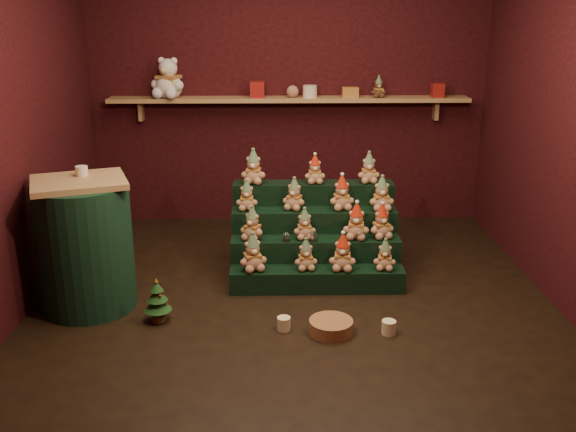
{
  "coord_description": "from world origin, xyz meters",
  "views": [
    {
      "loc": [
        -0.13,
        -4.58,
        2.18
      ],
      "look_at": [
        -0.04,
        0.25,
        0.6
      ],
      "focal_mm": 40.0,
      "sensor_mm": 36.0,
      "label": 1
    }
  ],
  "objects_px": {
    "snow_globe_b": "(313,236)",
    "wicker_basket": "(331,327)",
    "mug_left": "(284,324)",
    "riser_tier_front": "(317,279)",
    "snow_globe_a": "(286,237)",
    "mini_christmas_tree": "(157,300)",
    "mug_right": "(389,327)",
    "snow_globe_c": "(360,235)",
    "brown_bear": "(379,87)",
    "side_table": "(85,245)",
    "white_bear": "(168,73)"
  },
  "relations": [
    {
      "from": "mini_christmas_tree",
      "to": "wicker_basket",
      "type": "height_order",
      "value": "mini_christmas_tree"
    },
    {
      "from": "side_table",
      "to": "mini_christmas_tree",
      "type": "distance_m",
      "value": 0.7
    },
    {
      "from": "riser_tier_front",
      "to": "snow_globe_c",
      "type": "bearing_deg",
      "value": 24.23
    },
    {
      "from": "snow_globe_c",
      "to": "wicker_basket",
      "type": "relative_size",
      "value": 0.3
    },
    {
      "from": "riser_tier_front",
      "to": "snow_globe_c",
      "type": "xyz_separation_m",
      "value": [
        0.36,
        0.16,
        0.32
      ]
    },
    {
      "from": "mini_christmas_tree",
      "to": "brown_bear",
      "type": "relative_size",
      "value": 1.64
    },
    {
      "from": "riser_tier_front",
      "to": "snow_globe_a",
      "type": "distance_m",
      "value": 0.42
    },
    {
      "from": "wicker_basket",
      "to": "snow_globe_a",
      "type": "bearing_deg",
      "value": 108.64
    },
    {
      "from": "side_table",
      "to": "mug_right",
      "type": "distance_m",
      "value": 2.3
    },
    {
      "from": "snow_globe_a",
      "to": "mug_left",
      "type": "bearing_deg",
      "value": -92.2
    },
    {
      "from": "mug_right",
      "to": "white_bear",
      "type": "relative_size",
      "value": 0.2
    },
    {
      "from": "mug_right",
      "to": "brown_bear",
      "type": "height_order",
      "value": "brown_bear"
    },
    {
      "from": "snow_globe_a",
      "to": "mug_right",
      "type": "xyz_separation_m",
      "value": [
        0.7,
        -0.91,
        -0.35
      ]
    },
    {
      "from": "snow_globe_a",
      "to": "side_table",
      "type": "xyz_separation_m",
      "value": [
        -1.5,
        -0.42,
        0.1
      ]
    },
    {
      "from": "side_table",
      "to": "brown_bear",
      "type": "distance_m",
      "value": 3.26
    },
    {
      "from": "mug_left",
      "to": "white_bear",
      "type": "distance_m",
      "value": 3.01
    },
    {
      "from": "wicker_basket",
      "to": "snow_globe_c",
      "type": "bearing_deg",
      "value": 71.24
    },
    {
      "from": "wicker_basket",
      "to": "brown_bear",
      "type": "bearing_deg",
      "value": 75.03
    },
    {
      "from": "snow_globe_a",
      "to": "brown_bear",
      "type": "relative_size",
      "value": 0.37
    },
    {
      "from": "snow_globe_a",
      "to": "snow_globe_b",
      "type": "height_order",
      "value": "snow_globe_b"
    },
    {
      "from": "snow_globe_a",
      "to": "mug_right",
      "type": "relative_size",
      "value": 0.77
    },
    {
      "from": "snow_globe_c",
      "to": "mini_christmas_tree",
      "type": "distance_m",
      "value": 1.7
    },
    {
      "from": "snow_globe_b",
      "to": "wicker_basket",
      "type": "height_order",
      "value": "snow_globe_b"
    },
    {
      "from": "side_table",
      "to": "mug_right",
      "type": "height_order",
      "value": "side_table"
    },
    {
      "from": "snow_globe_b",
      "to": "mini_christmas_tree",
      "type": "distance_m",
      "value": 1.37
    },
    {
      "from": "white_bear",
      "to": "riser_tier_front",
      "type": "bearing_deg",
      "value": -29.36
    },
    {
      "from": "riser_tier_front",
      "to": "snow_globe_a",
      "type": "xyz_separation_m",
      "value": [
        -0.24,
        0.16,
        0.31
      ]
    },
    {
      "from": "mini_christmas_tree",
      "to": "white_bear",
      "type": "xyz_separation_m",
      "value": [
        -0.19,
        2.2,
        1.4
      ]
    },
    {
      "from": "riser_tier_front",
      "to": "side_table",
      "type": "xyz_separation_m",
      "value": [
        -1.75,
        -0.26,
        0.41
      ]
    },
    {
      "from": "snow_globe_b",
      "to": "mug_left",
      "type": "height_order",
      "value": "snow_globe_b"
    },
    {
      "from": "side_table",
      "to": "wicker_basket",
      "type": "xyz_separation_m",
      "value": [
        1.8,
        -0.47,
        -0.45
      ]
    },
    {
      "from": "snow_globe_b",
      "to": "mini_christmas_tree",
      "type": "bearing_deg",
      "value": -149.56
    },
    {
      "from": "side_table",
      "to": "wicker_basket",
      "type": "height_order",
      "value": "side_table"
    },
    {
      "from": "snow_globe_b",
      "to": "white_bear",
      "type": "xyz_separation_m",
      "value": [
        -1.35,
        1.52,
        1.16
      ]
    },
    {
      "from": "mug_right",
      "to": "wicker_basket",
      "type": "distance_m",
      "value": 0.4
    },
    {
      "from": "side_table",
      "to": "mug_right",
      "type": "xyz_separation_m",
      "value": [
        2.21,
        -0.49,
        -0.45
      ]
    },
    {
      "from": "snow_globe_c",
      "to": "wicker_basket",
      "type": "distance_m",
      "value": 1.0
    },
    {
      "from": "snow_globe_b",
      "to": "mug_right",
      "type": "bearing_deg",
      "value": -62.05
    },
    {
      "from": "mini_christmas_tree",
      "to": "mug_right",
      "type": "bearing_deg",
      "value": -7.78
    },
    {
      "from": "snow_globe_a",
      "to": "mug_left",
      "type": "relative_size",
      "value": 0.81
    },
    {
      "from": "wicker_basket",
      "to": "white_bear",
      "type": "height_order",
      "value": "white_bear"
    },
    {
      "from": "snow_globe_c",
      "to": "mug_left",
      "type": "height_order",
      "value": "snow_globe_c"
    },
    {
      "from": "riser_tier_front",
      "to": "snow_globe_a",
      "type": "relative_size",
      "value": 18.06
    },
    {
      "from": "white_bear",
      "to": "mini_christmas_tree",
      "type": "bearing_deg",
      "value": -63.77
    },
    {
      "from": "brown_bear",
      "to": "riser_tier_front",
      "type": "bearing_deg",
      "value": -118.82
    },
    {
      "from": "snow_globe_b",
      "to": "white_bear",
      "type": "bearing_deg",
      "value": 131.69
    },
    {
      "from": "snow_globe_b",
      "to": "snow_globe_c",
      "type": "height_order",
      "value": "snow_globe_c"
    },
    {
      "from": "riser_tier_front",
      "to": "white_bear",
      "type": "relative_size",
      "value": 2.83
    },
    {
      "from": "mug_right",
      "to": "mug_left",
      "type": "bearing_deg",
      "value": 174.13
    },
    {
      "from": "mug_left",
      "to": "wicker_basket",
      "type": "relative_size",
      "value": 0.31
    }
  ]
}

